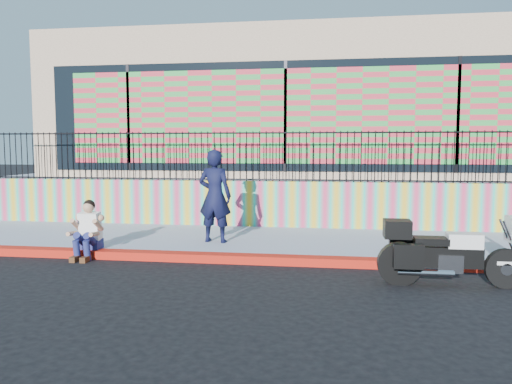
# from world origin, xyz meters

# --- Properties ---
(ground) EXTENTS (90.00, 90.00, 0.00)m
(ground) POSITION_xyz_m (0.00, 0.00, 0.00)
(ground) COLOR black
(ground) RESTS_ON ground
(red_curb) EXTENTS (16.00, 0.30, 0.15)m
(red_curb) POSITION_xyz_m (0.00, 0.00, 0.07)
(red_curb) COLOR #9F230B
(red_curb) RESTS_ON ground
(sidewalk) EXTENTS (16.00, 3.00, 0.15)m
(sidewalk) POSITION_xyz_m (0.00, 1.65, 0.07)
(sidewalk) COLOR #8E95AA
(sidewalk) RESTS_ON ground
(mural_wall) EXTENTS (16.00, 0.20, 1.10)m
(mural_wall) POSITION_xyz_m (0.00, 3.25, 0.70)
(mural_wall) COLOR #D63864
(mural_wall) RESTS_ON sidewalk
(metal_fence) EXTENTS (15.80, 0.04, 1.20)m
(metal_fence) POSITION_xyz_m (0.00, 3.25, 1.85)
(metal_fence) COLOR black
(metal_fence) RESTS_ON mural_wall
(elevated_platform) EXTENTS (16.00, 10.00, 1.25)m
(elevated_platform) POSITION_xyz_m (0.00, 8.35, 0.62)
(elevated_platform) COLOR #8E95AA
(elevated_platform) RESTS_ON ground
(storefront_building) EXTENTS (14.00, 8.06, 4.00)m
(storefront_building) POSITION_xyz_m (0.00, 8.13, 3.25)
(storefront_building) COLOR tan
(storefront_building) RESTS_ON elevated_platform
(police_motorcycle) EXTENTS (2.11, 0.70, 1.31)m
(police_motorcycle) POSITION_xyz_m (2.92, -1.02, 0.55)
(police_motorcycle) COLOR black
(police_motorcycle) RESTS_ON ground
(police_officer) EXTENTS (0.74, 0.54, 1.88)m
(police_officer) POSITION_xyz_m (-1.15, 1.10, 1.09)
(police_officer) COLOR black
(police_officer) RESTS_ON sidewalk
(seated_man) EXTENTS (0.54, 0.71, 1.06)m
(seated_man) POSITION_xyz_m (-3.32, -0.09, 0.45)
(seated_man) COLOR navy
(seated_man) RESTS_ON ground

